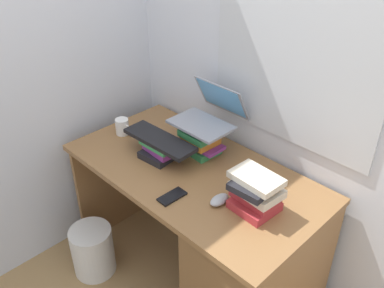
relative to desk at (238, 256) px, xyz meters
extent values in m
plane|color=#9E7A4C|center=(-0.34, 0.03, -0.41)|extent=(6.00, 6.00, 0.00)
cube|color=silver|center=(-0.34, 0.43, 0.89)|extent=(6.00, 0.05, 2.60)
cube|color=silver|center=(-0.07, 0.40, 0.89)|extent=(0.90, 0.01, 0.80)
cube|color=silver|center=(-1.14, 0.03, 0.89)|extent=(0.05, 6.00, 2.60)
cube|color=olive|center=(-0.34, 0.03, 0.33)|extent=(1.35, 0.71, 0.03)
cube|color=olive|center=(-1.01, 0.03, -0.05)|extent=(0.02, 0.65, 0.72)
cube|color=brown|center=(0.11, -0.01, -0.05)|extent=(0.41, 0.60, 0.68)
cube|color=#338C4C|center=(-0.43, 0.17, 0.36)|extent=(0.19, 0.16, 0.04)
cube|color=#8C338C|center=(-0.43, 0.18, 0.39)|extent=(0.24, 0.13, 0.02)
cube|color=orange|center=(-0.43, 0.17, 0.42)|extent=(0.17, 0.16, 0.04)
cube|color=#338C4C|center=(-0.44, 0.17, 0.46)|extent=(0.18, 0.17, 0.04)
cube|color=#8C338C|center=(-0.43, 0.18, 0.49)|extent=(0.21, 0.13, 0.03)
cube|color=black|center=(-0.55, -0.03, 0.36)|extent=(0.18, 0.17, 0.04)
cube|color=#8C338C|center=(-0.54, -0.01, 0.40)|extent=(0.19, 0.14, 0.04)
cube|color=#338C4C|center=(-0.54, -0.02, 0.43)|extent=(0.19, 0.14, 0.02)
cube|color=#B22D33|center=(0.06, 0.01, 0.36)|extent=(0.19, 0.18, 0.04)
cube|color=#B22D33|center=(0.05, 0.02, 0.40)|extent=(0.21, 0.14, 0.04)
cube|color=beige|center=(0.06, 0.02, 0.44)|extent=(0.23, 0.17, 0.04)
cube|color=black|center=(0.05, 0.00, 0.47)|extent=(0.18, 0.19, 0.03)
cube|color=beige|center=(0.05, 0.02, 0.50)|extent=(0.23, 0.16, 0.03)
cube|color=gray|center=(-0.43, 0.17, 0.51)|extent=(0.32, 0.21, 0.01)
cube|color=gray|center=(-0.43, 0.33, 0.61)|extent=(0.32, 0.10, 0.19)
cube|color=#59A5E5|center=(-0.43, 0.32, 0.61)|extent=(0.28, 0.09, 0.17)
cube|color=black|center=(-0.55, -0.01, 0.45)|extent=(0.42, 0.16, 0.02)
ellipsoid|color=#A5A8AD|center=(-0.08, -0.07, 0.36)|extent=(0.06, 0.10, 0.04)
cylinder|color=white|center=(-0.88, -0.01, 0.39)|extent=(0.08, 0.08, 0.09)
torus|color=white|center=(-0.83, -0.01, 0.39)|extent=(0.05, 0.01, 0.05)
cube|color=black|center=(-0.26, -0.20, 0.35)|extent=(0.07, 0.14, 0.01)
cylinder|color=silver|center=(-0.77, -0.38, -0.25)|extent=(0.24, 0.24, 0.31)
camera|label=1|loc=(0.89, -1.20, 1.59)|focal=39.27mm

